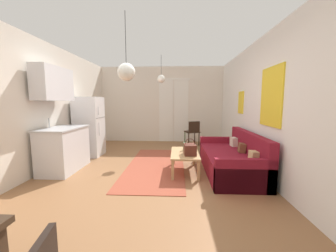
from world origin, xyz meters
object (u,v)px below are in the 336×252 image
accent_chair (193,131)px  pendant_lamp_near (126,72)px  pendant_lamp_far (161,79)px  couch (233,160)px  bamboo_vase (185,146)px  coffee_table (185,155)px  refrigerator (89,127)px  handbag (190,149)px

accent_chair → pendant_lamp_near: 4.09m
pendant_lamp_far → couch: bearing=-42.5°
bamboo_vase → coffee_table: bearing=-92.6°
coffee_table → bamboo_vase: (0.01, 0.19, 0.14)m
coffee_table → accent_chair: 2.58m
couch → refrigerator: bearing=161.8°
refrigerator → handbag: bearing=-27.7°
couch → handbag: size_ratio=6.42×
pendant_lamp_near → pendant_lamp_far: same height
pendant_lamp_far → handbag: bearing=-67.6°
accent_chair → pendant_lamp_near: pendant_lamp_near is taller
accent_chair → pendant_lamp_far: bearing=29.4°
pendant_lamp_far → bamboo_vase: bearing=-65.2°
couch → pendant_lamp_far: bearing=137.5°
bamboo_vase → handbag: (0.08, -0.36, 0.02)m
handbag → accent_chair: bearing=84.5°
refrigerator → accent_chair: refrigerator is taller
bamboo_vase → couch: bearing=-8.8°
couch → pendant_lamp_far: 2.78m
couch → pendant_lamp_near: size_ratio=2.15×
refrigerator → couch: bearing=-18.2°
accent_chair → handbag: bearing=65.2°
accent_chair → couch: bearing=84.8°
couch → refrigerator: size_ratio=1.31×
bamboo_vase → accent_chair: accent_chair is taller
pendant_lamp_near → couch: bearing=31.3°
couch → bamboo_vase: bearing=171.2°
couch → handbag: 0.95m
bamboo_vase → accent_chair: 2.39m
bamboo_vase → handbag: bamboo_vase is taller
handbag → coffee_table: bearing=117.5°
pendant_lamp_far → accent_chair: bearing=48.7°
handbag → accent_chair: (0.26, 2.73, -0.04)m
refrigerator → pendant_lamp_far: 2.29m
accent_chair → bamboo_vase: bearing=62.4°
coffee_table → bamboo_vase: bamboo_vase is taller
handbag → pendant_lamp_far: size_ratio=0.43×
accent_chair → pendant_lamp_near: (-1.23, -3.65, 1.37)m
bamboo_vase → refrigerator: size_ratio=0.25×
couch → refrigerator: 3.68m
coffee_table → bamboo_vase: 0.23m
refrigerator → accent_chair: 3.16m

